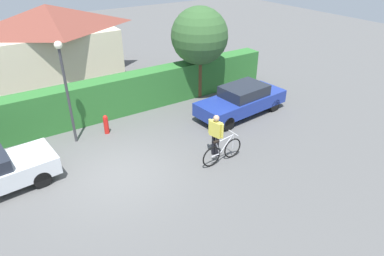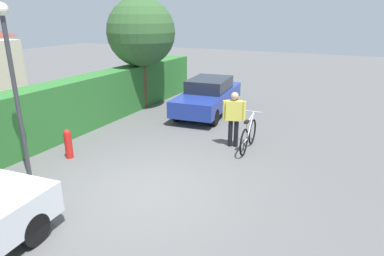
# 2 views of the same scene
# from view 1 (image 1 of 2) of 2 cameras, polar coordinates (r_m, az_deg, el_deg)

# --- Properties ---
(ground_plane) EXTENTS (60.00, 60.00, 0.00)m
(ground_plane) POSITION_cam_1_polar(r_m,az_deg,el_deg) (11.94, -11.76, -7.50)
(ground_plane) COLOR #545454
(hedge_row) EXTENTS (19.26, 0.90, 1.73)m
(hedge_row) POSITION_cam_1_polar(r_m,az_deg,el_deg) (15.19, -18.38, 3.69)
(hedge_row) COLOR #2C6C2D
(hedge_row) RESTS_ON ground
(house_distant) EXTENTS (6.66, 4.25, 4.09)m
(house_distant) POSITION_cam_1_polar(r_m,az_deg,el_deg) (20.32, -22.25, 12.96)
(house_distant) COLOR beige
(house_distant) RESTS_ON ground
(parked_car_far) EXTENTS (4.43, 2.01, 1.35)m
(parked_car_far) POSITION_cam_1_polar(r_m,az_deg,el_deg) (15.44, 8.29, 4.65)
(parked_car_far) COLOR navy
(parked_car_far) RESTS_ON ground
(bicycle) EXTENTS (1.73, 0.50, 1.02)m
(bicycle) POSITION_cam_1_polar(r_m,az_deg,el_deg) (12.13, 5.07, -3.91)
(bicycle) COLOR black
(bicycle) RESTS_ON ground
(person_rider) EXTENTS (0.32, 0.64, 1.63)m
(person_rider) POSITION_cam_1_polar(r_m,az_deg,el_deg) (12.19, 3.98, -0.74)
(person_rider) COLOR black
(person_rider) RESTS_ON ground
(street_lamp) EXTENTS (0.28, 0.28, 3.96)m
(street_lamp) POSITION_cam_1_polar(r_m,az_deg,el_deg) (13.17, -20.45, 7.63)
(street_lamp) COLOR #38383D
(street_lamp) RESTS_ON ground
(tree_kerbside) EXTENTS (2.67, 2.67, 4.38)m
(tree_kerbside) POSITION_cam_1_polar(r_m,az_deg,el_deg) (16.43, 1.26, 15.06)
(tree_kerbside) COLOR brown
(tree_kerbside) RESTS_ON ground
(fire_hydrant) EXTENTS (0.20, 0.20, 0.81)m
(fire_hydrant) POSITION_cam_1_polar(r_m,az_deg,el_deg) (14.27, -14.13, 0.63)
(fire_hydrant) COLOR red
(fire_hydrant) RESTS_ON ground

